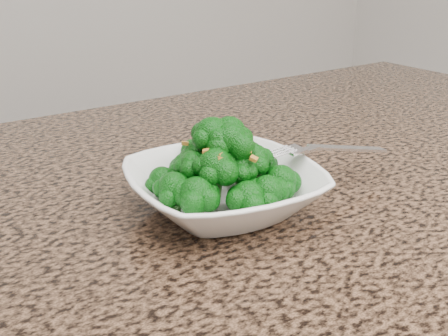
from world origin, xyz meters
TOP-DOWN VIEW (x-y plane):
  - granite_counter at (0.00, 0.30)m, footprint 1.64×1.04m
  - bowl at (0.00, 0.34)m, footprint 0.23×0.23m
  - broccoli_pile at (0.00, 0.34)m, footprint 0.18×0.18m
  - garlic_topping at (0.00, 0.34)m, footprint 0.11×0.11m
  - fork at (0.11, 0.33)m, footprint 0.20×0.04m

SIDE VIEW (x-z plane):
  - granite_counter at x=0.00m, z-range 0.87..0.90m
  - bowl at x=0.00m, z-range 0.90..0.95m
  - fork at x=0.11m, z-range 0.95..0.96m
  - broccoli_pile at x=0.00m, z-range 0.95..1.02m
  - garlic_topping at x=0.00m, z-range 1.02..1.02m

